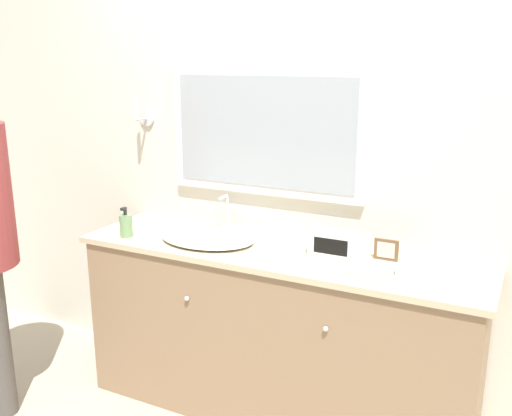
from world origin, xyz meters
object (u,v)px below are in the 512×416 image
at_px(soap_bottle, 126,225).
at_px(picture_frame, 386,250).
at_px(appliance_box, 335,243).
at_px(sink_basin, 208,237).

bearing_deg(soap_bottle, picture_frame, 11.01).
distance_m(soap_bottle, appliance_box, 1.09).
distance_m(appliance_box, picture_frame, 0.24).
bearing_deg(sink_basin, soap_bottle, -162.36).
bearing_deg(soap_bottle, sink_basin, 17.64).
bearing_deg(appliance_box, picture_frame, 7.77).
height_order(sink_basin, appliance_box, sink_basin).
height_order(soap_bottle, picture_frame, soap_bottle).
height_order(sink_basin, picture_frame, sink_basin).
distance_m(soap_bottle, picture_frame, 1.33).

